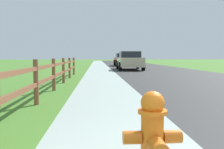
% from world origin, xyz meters
% --- Properties ---
extents(ground_plane, '(120.00, 120.00, 0.00)m').
position_xyz_m(ground_plane, '(0.00, 25.00, 0.00)').
color(ground_plane, '#487C2C').
extents(road_asphalt, '(7.00, 66.00, 0.01)m').
position_xyz_m(road_asphalt, '(3.50, 27.00, 0.00)').
color(road_asphalt, '#333333').
rests_on(road_asphalt, ground).
extents(curb_concrete, '(6.00, 66.00, 0.01)m').
position_xyz_m(curb_concrete, '(-3.00, 27.00, 0.00)').
color(curb_concrete, '#9EAFA7').
rests_on(curb_concrete, ground).
extents(grass_verge, '(5.00, 66.00, 0.00)m').
position_xyz_m(grass_verge, '(-4.50, 27.00, 0.01)').
color(grass_verge, '#487C2C').
rests_on(grass_verge, ground).
extents(fire_hydrant, '(0.56, 0.47, 0.78)m').
position_xyz_m(fire_hydrant, '(-0.74, 0.99, 0.38)').
color(fire_hydrant, orange).
rests_on(fire_hydrant, ground).
extents(rail_fence, '(0.11, 13.25, 1.04)m').
position_xyz_m(rail_fence, '(-2.63, 6.40, 0.60)').
color(rail_fence, brown).
rests_on(rail_fence, ground).
extents(parked_suv_beige, '(2.09, 4.49, 1.51)m').
position_xyz_m(parked_suv_beige, '(1.49, 18.24, 0.76)').
color(parked_suv_beige, '#C6B793').
rests_on(parked_suv_beige, ground).
extents(parked_car_red, '(2.10, 4.22, 1.47)m').
position_xyz_m(parked_car_red, '(1.90, 26.33, 0.75)').
color(parked_car_red, maroon).
rests_on(parked_car_red, ground).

